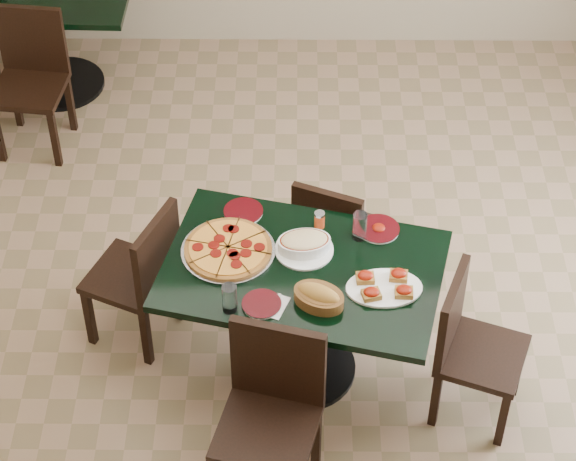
{
  "coord_description": "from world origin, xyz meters",
  "views": [
    {
      "loc": [
        -0.01,
        -3.95,
        4.54
      ],
      "look_at": [
        -0.04,
        0.0,
        0.75
      ],
      "focal_mm": 70.0,
      "sensor_mm": 36.0,
      "label": 1
    }
  ],
  "objects_px": {
    "chair_right": "(468,342)",
    "bruschetta_platter": "(384,286)",
    "back_table": "(49,19)",
    "pepperoni_pizza": "(228,249)",
    "main_table": "(303,294)",
    "chair_left": "(142,272)",
    "bread_basket": "(319,296)",
    "back_chair_near": "(31,72)",
    "chair_far": "(333,233)",
    "chair_near": "(272,405)",
    "lasagna_casserole": "(304,244)"
  },
  "relations": [
    {
      "from": "pepperoni_pizza",
      "to": "chair_left",
      "type": "bearing_deg",
      "value": 163.92
    },
    {
      "from": "chair_left",
      "to": "back_chair_near",
      "type": "bearing_deg",
      "value": -129.22
    },
    {
      "from": "back_table",
      "to": "back_chair_near",
      "type": "height_order",
      "value": "back_chair_near"
    },
    {
      "from": "main_table",
      "to": "bread_basket",
      "type": "bearing_deg",
      "value": -58.42
    },
    {
      "from": "lasagna_casserole",
      "to": "pepperoni_pizza",
      "type": "bearing_deg",
      "value": 174.17
    },
    {
      "from": "main_table",
      "to": "back_table",
      "type": "xyz_separation_m",
      "value": [
        -1.63,
        2.44,
        -0.04
      ]
    },
    {
      "from": "back_table",
      "to": "bruschetta_platter",
      "type": "xyz_separation_m",
      "value": [
        2.0,
        -2.58,
        0.25
      ]
    },
    {
      "from": "back_chair_near",
      "to": "pepperoni_pizza",
      "type": "bearing_deg",
      "value": -47.36
    },
    {
      "from": "back_table",
      "to": "bread_basket",
      "type": "xyz_separation_m",
      "value": [
        1.7,
        -2.66,
        0.27
      ]
    },
    {
      "from": "main_table",
      "to": "bruschetta_platter",
      "type": "bearing_deg",
      "value": -6.44
    },
    {
      "from": "bread_basket",
      "to": "bruschetta_platter",
      "type": "bearing_deg",
      "value": 42.37
    },
    {
      "from": "chair_near",
      "to": "pepperoni_pizza",
      "type": "xyz_separation_m",
      "value": [
        -0.22,
        0.74,
        0.25
      ]
    },
    {
      "from": "chair_far",
      "to": "bruschetta_platter",
      "type": "xyz_separation_m",
      "value": [
        0.22,
        -0.69,
        0.33
      ]
    },
    {
      "from": "back_chair_near",
      "to": "bread_basket",
      "type": "bearing_deg",
      "value": -44.07
    },
    {
      "from": "bread_basket",
      "to": "chair_near",
      "type": "bearing_deg",
      "value": -90.29
    },
    {
      "from": "pepperoni_pizza",
      "to": "lasagna_casserole",
      "type": "bearing_deg",
      "value": 1.74
    },
    {
      "from": "bread_basket",
      "to": "back_chair_near",
      "type": "bearing_deg",
      "value": 155.86
    },
    {
      "from": "chair_near",
      "to": "pepperoni_pizza",
      "type": "relative_size",
      "value": 2.03
    },
    {
      "from": "main_table",
      "to": "bruschetta_platter",
      "type": "xyz_separation_m",
      "value": [
        0.38,
        -0.14,
        0.21
      ]
    },
    {
      "from": "chair_right",
      "to": "bruschetta_platter",
      "type": "bearing_deg",
      "value": 100.29
    },
    {
      "from": "chair_near",
      "to": "chair_left",
      "type": "bearing_deg",
      "value": 142.32
    },
    {
      "from": "chair_far",
      "to": "lasagna_casserole",
      "type": "relative_size",
      "value": 2.86
    },
    {
      "from": "back_chair_near",
      "to": "chair_far",
      "type": "bearing_deg",
      "value": -29.75
    },
    {
      "from": "chair_far",
      "to": "pepperoni_pizza",
      "type": "distance_m",
      "value": 0.76
    },
    {
      "from": "chair_far",
      "to": "chair_near",
      "type": "bearing_deg",
      "value": 97.95
    },
    {
      "from": "back_chair_near",
      "to": "bruschetta_platter",
      "type": "distance_m",
      "value": 2.89
    },
    {
      "from": "chair_right",
      "to": "bread_basket",
      "type": "relative_size",
      "value": 2.89
    },
    {
      "from": "chair_right",
      "to": "lasagna_casserole",
      "type": "distance_m",
      "value": 0.91
    },
    {
      "from": "back_table",
      "to": "pepperoni_pizza",
      "type": "xyz_separation_m",
      "value": [
        1.27,
        -2.34,
        0.24
      ]
    },
    {
      "from": "main_table",
      "to": "back_chair_near",
      "type": "distance_m",
      "value": 2.52
    },
    {
      "from": "chair_far",
      "to": "bread_basket",
      "type": "bearing_deg",
      "value": 105.54
    },
    {
      "from": "chair_near",
      "to": "chair_right",
      "type": "distance_m",
      "value": 1.02
    },
    {
      "from": "back_table",
      "to": "back_chair_near",
      "type": "bearing_deg",
      "value": -91.35
    },
    {
      "from": "lasagna_casserole",
      "to": "bruschetta_platter",
      "type": "distance_m",
      "value": 0.45
    },
    {
      "from": "pepperoni_pizza",
      "to": "bread_basket",
      "type": "relative_size",
      "value": 1.56
    },
    {
      "from": "chair_near",
      "to": "bread_basket",
      "type": "xyz_separation_m",
      "value": [
        0.21,
        0.41,
        0.27
      ]
    },
    {
      "from": "pepperoni_pizza",
      "to": "back_table",
      "type": "bearing_deg",
      "value": 118.54
    },
    {
      "from": "back_chair_near",
      "to": "bread_basket",
      "type": "xyz_separation_m",
      "value": [
        1.73,
        -2.12,
        0.29
      ]
    },
    {
      "from": "chair_left",
      "to": "pepperoni_pizza",
      "type": "distance_m",
      "value": 0.55
    },
    {
      "from": "back_chair_near",
      "to": "back_table",
      "type": "bearing_deg",
      "value": 93.82
    },
    {
      "from": "bruschetta_platter",
      "to": "chair_left",
      "type": "bearing_deg",
      "value": 158.96
    },
    {
      "from": "main_table",
      "to": "back_table",
      "type": "relative_size",
      "value": 1.32
    },
    {
      "from": "bread_basket",
      "to": "pepperoni_pizza",
      "type": "bearing_deg",
      "value": 169.52
    },
    {
      "from": "pepperoni_pizza",
      "to": "chair_near",
      "type": "bearing_deg",
      "value": -73.31
    },
    {
      "from": "chair_left",
      "to": "lasagna_casserole",
      "type": "distance_m",
      "value": 0.88
    },
    {
      "from": "back_chair_near",
      "to": "lasagna_casserole",
      "type": "xyz_separation_m",
      "value": [
        1.66,
        -1.79,
        0.3
      ]
    },
    {
      "from": "pepperoni_pizza",
      "to": "main_table",
      "type": "bearing_deg",
      "value": -16.24
    },
    {
      "from": "back_table",
      "to": "back_chair_near",
      "type": "distance_m",
      "value": 0.54
    },
    {
      "from": "main_table",
      "to": "chair_left",
      "type": "height_order",
      "value": "chair_left"
    },
    {
      "from": "chair_near",
      "to": "bruschetta_platter",
      "type": "xyz_separation_m",
      "value": [
        0.51,
        0.5,
        0.26
      ]
    }
  ]
}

